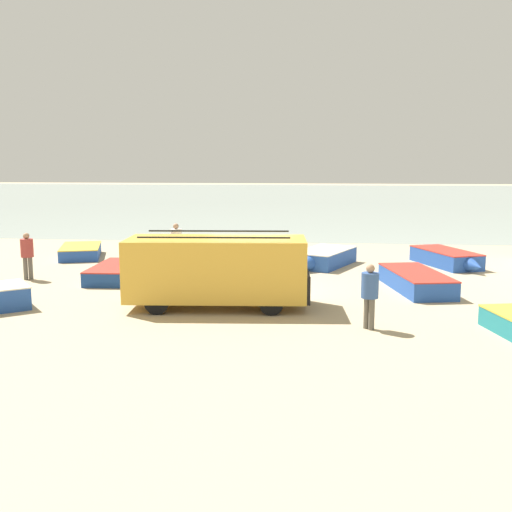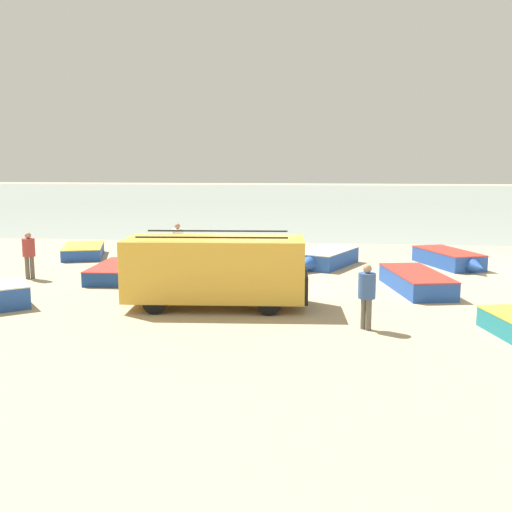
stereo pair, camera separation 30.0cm
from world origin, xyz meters
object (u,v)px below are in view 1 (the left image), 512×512
Objects in this scene: fisherman_2 at (370,290)px; fishing_rowboat_1 at (323,258)px; fishing_rowboat_4 at (118,271)px; fishing_rowboat_3 at (448,258)px; fishing_rowboat_2 at (81,251)px; fishing_rowboat_0 at (414,280)px; parked_van at (217,269)px; fisherman_0 at (176,241)px; fisherman_1 at (27,252)px.

fishing_rowboat_1 is at bearing -125.78° from fisherman_2.
fishing_rowboat_1 is at bearing -67.19° from fishing_rowboat_4.
fishing_rowboat_3 is (5.02, 0.48, -0.01)m from fishing_rowboat_1.
fishing_rowboat_1 reaches higher than fishing_rowboat_4.
fishing_rowboat_3 reaches higher than fishing_rowboat_2.
fisherman_2 is at bearing -126.55° from fishing_rowboat_4.
fishing_rowboat_3 reaches higher than fishing_rowboat_0.
parked_van reaches higher than fishing_rowboat_0.
fishing_rowboat_4 is at bearing -89.29° from fisherman_0.
fishing_rowboat_1 is 10.77m from fishing_rowboat_2.
fishing_rowboat_3 is at bearing 39.56° from parked_van.
fisherman_2 is at bearing -43.12° from fishing_rowboat_3.
fishing_rowboat_3 is 16.20m from fisherman_1.
fisherman_0 is at bearing -59.81° from fishing_rowboat_1.
fishing_rowboat_0 is at bearing -44.61° from fishing_rowboat_3.
fishing_rowboat_0 is 1.18× the size of fishing_rowboat_2.
fishing_rowboat_0 is (6.07, 3.16, -0.82)m from parked_van.
fishing_rowboat_1 is at bearing 83.97° from fisherman_1.
parked_van is 1.30× the size of fishing_rowboat_3.
fishing_rowboat_2 is at bearing -113.91° from fishing_rowboat_3.
fishing_rowboat_2 is 15.74m from fishing_rowboat_3.
fisherman_2 reaches higher than fishing_rowboat_0.
fishing_rowboat_0 is 5.44m from fisherman_2.
fisherman_1 is (-15.55, -4.46, 0.69)m from fishing_rowboat_3.
fishing_rowboat_1 is 5.98m from fisherman_0.
parked_van is 8.18m from fisherman_1.
fishing_rowboat_1 is (-2.99, 4.19, 0.02)m from fishing_rowboat_0.
parked_van is at bearing -67.13° from fishing_rowboat_3.
fisherman_1 reaches higher than fishing_rowboat_3.
fishing_rowboat_1 is at bearing 24.24° from fishing_rowboat_0.
fishing_rowboat_1 reaches higher than fishing_rowboat_3.
fisherman_1 is (-3.14, -0.52, 0.75)m from fishing_rowboat_4.
fisherman_1 is at bearing -45.94° from fishing_rowboat_1.
fisherman_1 is at bearing 97.05° from fishing_rowboat_4.
fishing_rowboat_1 is 1.03× the size of fishing_rowboat_2.
fishing_rowboat_1 is 2.38× the size of fisherman_2.
fisherman_0 is (-10.92, -1.19, 0.72)m from fishing_rowboat_3.
fishing_rowboat_1 is 2.34× the size of fisherman_1.
fisherman_2 is at bearing 38.92° from fisherman_1.
fisherman_1 reaches higher than fishing_rowboat_0.
parked_van reaches higher than fisherman_1.
fishing_rowboat_0 is 9.58m from fisherman_0.
fishing_rowboat_2 is at bearing 155.06° from fisherman_1.
fishing_rowboat_4 is 2.29× the size of fisherman_0.
fishing_rowboat_3 is (15.72, -0.76, 0.06)m from fishing_rowboat_2.
fishing_rowboat_4 is 2.36× the size of fisherman_1.
fisherman_2 is at bearing 30.14° from fishing_rowboat_1.
fishing_rowboat_1 is 0.97× the size of fishing_rowboat_3.
fishing_rowboat_4 is 3.23m from fisherman_0.
fisherman_1 is at bearing -115.59° from fisherman_0.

